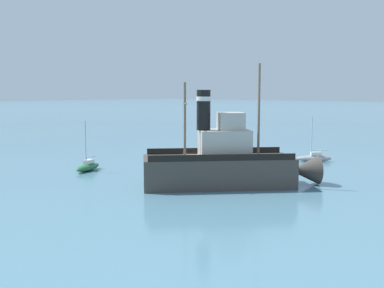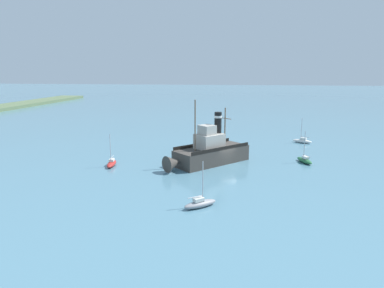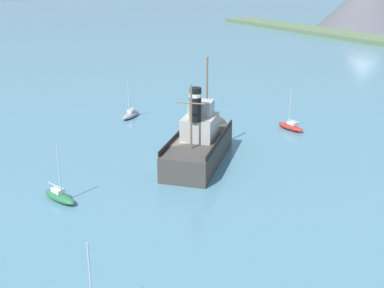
# 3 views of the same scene
# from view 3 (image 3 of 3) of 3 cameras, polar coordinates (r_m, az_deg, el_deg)

# --- Properties ---
(ground_plane) EXTENTS (600.00, 600.00, 0.00)m
(ground_plane) POSITION_cam_3_polar(r_m,az_deg,el_deg) (47.25, -2.38, -2.43)
(ground_plane) COLOR teal
(old_tugboat) EXTENTS (12.79, 12.34, 9.90)m
(old_tugboat) POSITION_cam_3_polar(r_m,az_deg,el_deg) (47.72, 0.96, 0.17)
(old_tugboat) COLOR #423D38
(old_tugboat) RESTS_ON ground
(sailboat_green) EXTENTS (3.94, 2.43, 4.90)m
(sailboat_green) POSITION_cam_3_polar(r_m,az_deg,el_deg) (41.23, -15.42, -5.97)
(sailboat_green) COLOR #286B3D
(sailboat_green) RESTS_ON ground
(sailboat_grey) EXTENTS (3.25, 3.64, 4.90)m
(sailboat_grey) POSITION_cam_3_polar(r_m,az_deg,el_deg) (62.78, -7.28, 3.50)
(sailboat_grey) COLOR gray
(sailboat_grey) RESTS_ON ground
(sailboat_red) EXTENTS (3.92, 1.64, 4.90)m
(sailboat_red) POSITION_cam_3_polar(r_m,az_deg,el_deg) (58.55, 11.61, 2.05)
(sailboat_red) COLOR #B22823
(sailboat_red) RESTS_ON ground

